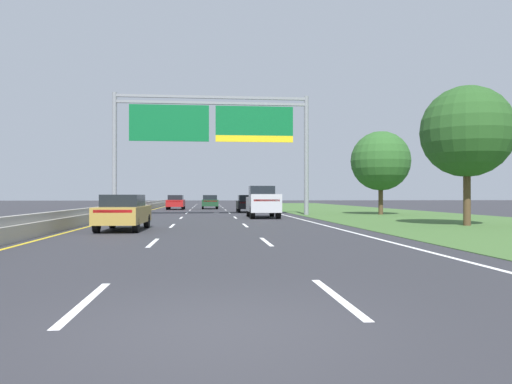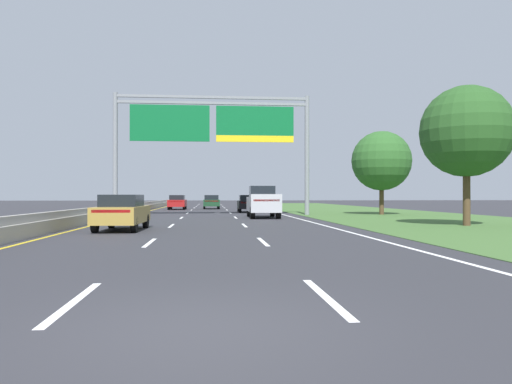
{
  "view_description": "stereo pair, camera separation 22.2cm",
  "coord_description": "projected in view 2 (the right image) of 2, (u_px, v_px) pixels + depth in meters",
  "views": [
    {
      "loc": [
        -0.11,
        -5.86,
        1.54
      ],
      "look_at": [
        3.04,
        25.92,
        1.76
      ],
      "focal_mm": 34.87,
      "sensor_mm": 36.0,
      "label": 1
    },
    {
      "loc": [
        0.11,
        -5.88,
        1.54
      ],
      "look_at": [
        3.04,
        25.92,
        1.76
      ],
      "focal_mm": 34.87,
      "sensor_mm": 36.0,
      "label": 2
    }
  ],
  "objects": [
    {
      "name": "overhead_sign_gantry",
      "position": [
        213.0,
        129.0,
        38.1
      ],
      "size": [
        15.06,
        0.42,
        9.32
      ],
      "color": "gray",
      "rests_on": "ground"
    },
    {
      "name": "car_red_left_lane_sedan",
      "position": [
        177.0,
        202.0,
        54.15
      ],
      "size": [
        1.86,
        4.42,
        1.57
      ],
      "rotation": [
        0.0,
        0.0,
        1.56
      ],
      "color": "maroon",
      "rests_on": "ground"
    },
    {
      "name": "grass_verge_right",
      "position": [
        375.0,
        213.0,
        41.97
      ],
      "size": [
        14.0,
        110.0,
        0.02
      ],
      "primitive_type": "cube",
      "color": "#3D602D",
      "rests_on": "ground"
    },
    {
      "name": "car_black_right_lane_sedan",
      "position": [
        248.0,
        203.0,
        45.64
      ],
      "size": [
        1.87,
        4.42,
        1.57
      ],
      "rotation": [
        0.0,
        0.0,
        1.56
      ],
      "color": "black",
      "rests_on": "ground"
    },
    {
      "name": "median_barrier_concrete",
      "position": [
        127.0,
        210.0,
        40.08
      ],
      "size": [
        0.6,
        110.0,
        0.85
      ],
      "color": "#99968E",
      "rests_on": "ground"
    },
    {
      "name": "roadside_tree_mid",
      "position": [
        382.0,
        161.0,
        39.4
      ],
      "size": [
        4.72,
        4.72,
        6.64
      ],
      "color": "#4C3823",
      "rests_on": "ground"
    },
    {
      "name": "pickup_truck_silver",
      "position": [
        263.0,
        202.0,
        34.41
      ],
      "size": [
        2.1,
        5.44,
        2.2
      ],
      "rotation": [
        0.0,
        0.0,
        1.55
      ],
      "color": "#B2B5BA",
      "rests_on": "ground"
    },
    {
      "name": "lane_striping",
      "position": [
        209.0,
        214.0,
        40.23
      ],
      "size": [
        11.96,
        106.0,
        0.01
      ],
      "color": "white",
      "rests_on": "ground"
    },
    {
      "name": "roadside_tree_near",
      "position": [
        466.0,
        132.0,
        24.95
      ],
      "size": [
        4.6,
        4.6,
        7.06
      ],
      "color": "#4C3823",
      "rests_on": "ground"
    },
    {
      "name": "car_darkgreen_centre_lane_sedan",
      "position": [
        211.0,
        202.0,
        56.65
      ],
      "size": [
        1.87,
        4.42,
        1.57
      ],
      "rotation": [
        0.0,
        0.0,
        1.58
      ],
      "color": "#193D23",
      "rests_on": "ground"
    },
    {
      "name": "car_gold_left_lane_sedan",
      "position": [
        122.0,
        212.0,
        21.92
      ],
      "size": [
        1.95,
        4.45,
        1.57
      ],
      "rotation": [
        0.0,
        0.0,
        1.54
      ],
      "color": "#A38438",
      "rests_on": "ground"
    },
    {
      "name": "ground_plane",
      "position": [
        209.0,
        214.0,
        40.69
      ],
      "size": [
        220.0,
        220.0,
        0.0
      ],
      "primitive_type": "plane",
      "color": "#2B2B30"
    }
  ]
}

